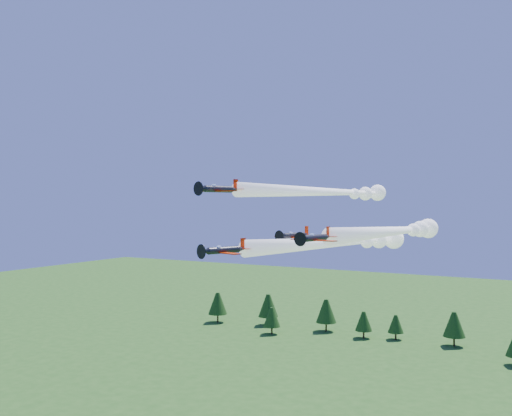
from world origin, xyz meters
The scene contains 5 objects.
plane_lead centered at (6.39, 16.07, 39.99)m, with size 18.72×43.56×3.70m.
plane_left centered at (-2.76, 32.87, 48.86)m, with size 17.72×55.31×3.70m.
plane_right centered at (14.19, 21.49, 41.82)m, with size 11.97×44.72×3.70m.
plane_slot centered at (1.96, 6.53, 41.44)m, with size 6.67×7.37×2.33m.
treeline centered at (-1.07, 112.34, 6.55)m, with size 169.71×22.02×11.80m.
Camera 1 is at (41.00, -75.06, 46.53)m, focal length 40.00 mm.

